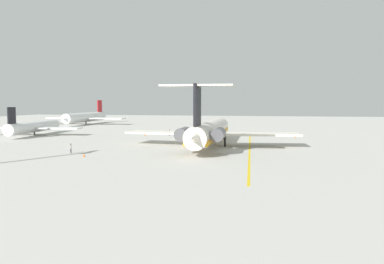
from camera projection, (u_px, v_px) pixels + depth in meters
ground at (271, 147)px, 74.08m from camera, size 348.13×348.13×0.00m
main_jetliner at (210, 131)px, 74.03m from camera, size 41.57×37.05×12.14m
airliner_mid_right at (36, 127)px, 100.42m from camera, size 26.76×26.54×7.99m
airliner_far_right at (85, 117)px, 149.00m from camera, size 34.18×33.70×10.25m
ground_crew_near_nose at (71, 147)px, 64.19m from camera, size 0.28×0.41×1.76m
ground_crew_near_tail at (169, 131)px, 98.72m from camera, size 0.46×0.29×1.81m
safety_cone_nose at (295, 137)px, 92.05m from camera, size 0.40×0.40×0.55m
safety_cone_wingtip at (84, 155)px, 60.06m from camera, size 0.40×0.40×0.55m
safety_cone_tail at (145, 135)px, 98.80m from camera, size 0.40×0.40×0.55m
taxiway_centreline at (250, 147)px, 73.83m from camera, size 71.40×2.99×0.01m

